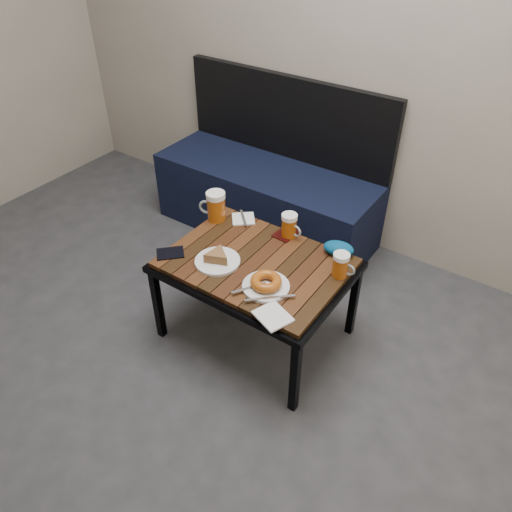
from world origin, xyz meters
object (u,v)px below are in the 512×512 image
Objects in this scene: bench at (268,193)px; beer_mug_right at (341,265)px; beer_mug_centre at (289,226)px; knit_pouch at (339,248)px; passport_navy at (170,253)px; passport_burgundy at (286,233)px; plate_bagel at (266,284)px; beer_mug_left at (216,206)px; cafe_table at (256,268)px; plate_pie at (217,258)px.

beer_mug_right is at bearing -39.78° from bench.
beer_mug_centre reaches higher than knit_pouch.
passport_navy is at bearing -83.64° from bench.
beer_mug_centre is at bearing 92.97° from passport_navy.
bench is 0.76m from passport_burgundy.
bench reaches higher than beer_mug_centre.
beer_mug_centre is 0.51× the size of plate_bagel.
beer_mug_left is 1.24× the size of passport_navy.
cafe_table is at bearing 137.26° from plate_bagel.
bench reaches higher than beer_mug_left.
beer_mug_centre is at bearing -20.19° from passport_burgundy.
cafe_table is at bearing -85.99° from passport_burgundy.
beer_mug_right reaches higher than plate_pie.
bench is 11.34× the size of beer_mug_centre.
passport_navy is at bearing 70.96° from beer_mug_left.
passport_burgundy is (0.36, 0.44, 0.00)m from passport_navy.
passport_navy is at bearing -145.57° from knit_pouch.
beer_mug_right is 0.39m from passport_burgundy.
passport_burgundy reaches higher than cafe_table.
plate_pie reaches higher than passport_navy.
beer_mug_left reaches higher than passport_burgundy.
passport_navy is at bearing -160.12° from beer_mug_right.
plate_bagel reaches higher than passport_navy.
beer_mug_centre reaches higher than passport_burgundy.
plate_bagel is at bearing -63.85° from beer_mug_centre.
beer_mug_centre reaches higher than cafe_table.
passport_navy is 0.97× the size of passport_burgundy.
cafe_table is 0.20m from plate_bagel.
cafe_table is 4.05× the size of plate_pie.
passport_burgundy is (-0.14, 0.39, -0.02)m from plate_bagel.
plate_bagel reaches higher than cafe_table.
bench is at bearing 140.19° from beer_mug_centre.
passport_burgundy is 0.28m from knit_pouch.
beer_mug_left is 0.73m from beer_mug_right.
bench is 0.80m from beer_mug_centre.
beer_mug_centre is (0.02, 0.25, 0.11)m from cafe_table.
beer_mug_left is at bearing 173.36° from beer_mug_right.
plate_pie is at bearing -104.99° from beer_mug_centre.
bench is at bearing 143.54° from knit_pouch.
knit_pouch is (0.15, 0.39, 0.01)m from plate_bagel.
bench reaches higher than beer_mug_right.
cafe_table is 0.19m from plate_pie.
bench is 1.03m from passport_navy.
passport_burgundy is at bearing 69.12° from plate_pie.
knit_pouch reaches higher than plate_pie.
knit_pouch is at bearing 11.18° from beer_mug_centre.
passport_burgundy is at bearing 164.27° from beer_mug_centre.
passport_burgundy is at bearing 174.36° from beer_mug_left.
knit_pouch is at bearing 41.14° from plate_pie.
cafe_table is at bearing 71.31° from passport_navy.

